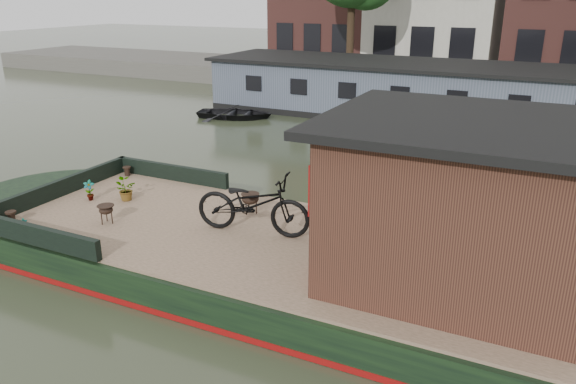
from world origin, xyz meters
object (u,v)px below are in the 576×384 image
at_px(potted_plant_a, 89,190).
at_px(brazier_front, 106,214).
at_px(brazier_rear, 250,203).
at_px(bicycle, 253,204).
at_px(cabin, 463,201).
at_px(dinghy, 235,110).

xyz_separation_m(potted_plant_a, brazier_front, (1.17, -0.77, -0.04)).
bearing_deg(brazier_front, brazier_rear, 36.68).
bearing_deg(bicycle, potted_plant_a, 81.84).
bearing_deg(potted_plant_a, brazier_front, -33.32).
height_order(cabin, dinghy, cabin).
xyz_separation_m(bicycle, dinghy, (-6.84, 10.66, -0.89)).
xyz_separation_m(cabin, brazier_front, (-6.19, -0.68, -1.05)).
distance_m(cabin, brazier_front, 6.31).
bearing_deg(cabin, brazier_front, -173.74).
bearing_deg(brazier_front, potted_plant_a, 146.68).
distance_m(potted_plant_a, dinghy, 11.14).
distance_m(brazier_front, dinghy, 12.24).
xyz_separation_m(potted_plant_a, dinghy, (-3.03, 10.71, -0.56)).
xyz_separation_m(cabin, bicycle, (-3.54, 0.14, -0.68)).
relative_size(cabin, dinghy, 1.35).
xyz_separation_m(brazier_front, brazier_rear, (2.14, 1.60, 0.03)).
relative_size(cabin, brazier_rear, 9.90).
xyz_separation_m(bicycle, brazier_rear, (-0.50, 0.78, -0.35)).
bearing_deg(dinghy, potted_plant_a, -179.09).
bearing_deg(brazier_front, cabin, 6.26).
height_order(cabin, bicycle, cabin).
bearing_deg(potted_plant_a, cabin, -0.72).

